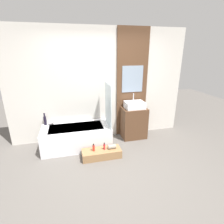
% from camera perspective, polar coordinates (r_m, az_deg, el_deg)
% --- Properties ---
extents(ground_plane, '(12.00, 12.00, 0.00)m').
position_cam_1_polar(ground_plane, '(3.31, 1.69, -19.71)').
color(ground_plane, '#605B56').
extents(wall_tiled_back, '(4.20, 0.06, 2.60)m').
position_cam_1_polar(wall_tiled_back, '(4.18, -3.98, 8.57)').
color(wall_tiled_back, silver).
rests_on(wall_tiled_back, ground_plane).
extents(wall_wood_accent, '(0.77, 0.04, 2.60)m').
position_cam_1_polar(wall_wood_accent, '(4.33, 6.55, 8.99)').
color(wall_wood_accent, brown).
rests_on(wall_wood_accent, ground_plane).
extents(bathtub, '(1.50, 0.74, 0.49)m').
position_cam_1_polar(bathtub, '(4.07, -11.43, -7.87)').
color(bathtub, white).
rests_on(bathtub, ground_plane).
extents(glass_shower_screen, '(0.01, 0.57, 0.94)m').
position_cam_1_polar(glass_shower_screen, '(3.82, -1.28, 2.28)').
color(glass_shower_screen, silver).
rests_on(glass_shower_screen, bathtub).
extents(wooden_step_bench, '(0.80, 0.31, 0.17)m').
position_cam_1_polar(wooden_step_bench, '(3.70, -3.41, -13.34)').
color(wooden_step_bench, '#997047').
rests_on(wooden_step_bench, ground_plane).
extents(vanity_cabinet, '(0.59, 0.43, 0.77)m').
position_cam_1_polar(vanity_cabinet, '(4.39, 7.13, -3.49)').
color(vanity_cabinet, brown).
rests_on(vanity_cabinet, ground_plane).
extents(sink, '(0.46, 0.36, 0.34)m').
position_cam_1_polar(sink, '(4.23, 7.39, 2.31)').
color(sink, white).
rests_on(sink, vanity_cabinet).
extents(vase_tall_dark, '(0.06, 0.06, 0.28)m').
position_cam_1_polar(vase_tall_dark, '(4.23, -21.03, -2.49)').
color(vase_tall_dark, black).
rests_on(vase_tall_dark, bathtub).
extents(vase_round_light, '(0.14, 0.14, 0.14)m').
position_cam_1_polar(vase_round_light, '(4.20, -19.26, -3.10)').
color(vase_round_light, white).
rests_on(vase_round_light, bathtub).
extents(bottle_soap_primary, '(0.05, 0.05, 0.16)m').
position_cam_1_polar(bottle_soap_primary, '(3.60, -6.01, -11.54)').
color(bottle_soap_primary, red).
rests_on(bottle_soap_primary, wooden_step_bench).
extents(bottle_soap_secondary, '(0.04, 0.04, 0.15)m').
position_cam_1_polar(bottle_soap_secondary, '(3.63, -2.52, -11.19)').
color(bottle_soap_secondary, red).
rests_on(bottle_soap_secondary, wooden_step_bench).
extents(towel_roll, '(0.16, 0.09, 0.09)m').
position_cam_1_polar(towel_roll, '(3.67, -0.03, -11.21)').
color(towel_roll, gray).
rests_on(towel_roll, wooden_step_bench).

